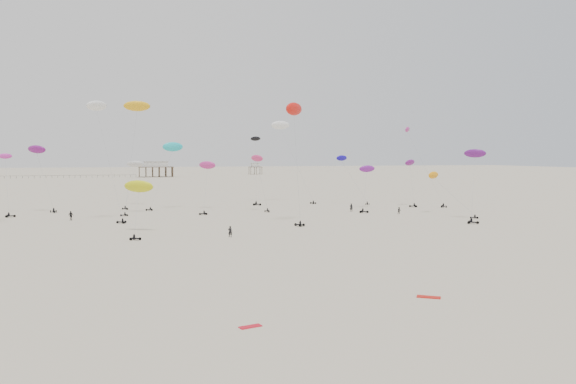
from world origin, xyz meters
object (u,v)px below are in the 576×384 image
object	(u,v)px
rig_0	(134,171)
spectator_0	(230,237)
pavilion_small	(255,169)
rig_4	(40,161)
pavilion_main	(156,170)
rig_9	(207,173)

from	to	relation	value
rig_0	spectator_0	xyz separation A→B (m)	(14.46, -65.01, -9.28)
pavilion_small	rig_4	world-z (taller)	rig_4
pavilion_main	rig_4	distance (m)	217.20
pavilion_main	rig_0	distance (m)	201.61
rig_0	spectator_0	world-z (taller)	rig_0
rig_0	pavilion_small	bearing A→B (deg)	-142.32
rig_4	spectator_0	bearing A→B (deg)	109.81
pavilion_main	rig_4	bearing A→B (deg)	-99.79
rig_9	pavilion_main	bearing A→B (deg)	-15.26
rig_4	pavilion_main	bearing A→B (deg)	-114.50
pavilion_main	pavilion_small	world-z (taller)	pavilion_main
pavilion_main	spectator_0	world-z (taller)	pavilion_main
rig_4	spectator_0	size ratio (longest dim) A/B	7.49
pavilion_main	rig_9	distance (m)	218.53
pavilion_main	rig_4	world-z (taller)	rig_4
spectator_0	pavilion_main	bearing A→B (deg)	-78.60
rig_9	rig_4	bearing A→B (deg)	67.55
pavilion_main	rig_4	xyz separation A→B (m)	(-36.89, -213.90, 7.87)
rig_4	spectator_0	xyz separation A→B (m)	(35.81, -52.05, -12.09)
rig_0	rig_4	world-z (taller)	rig_4
pavilion_small	rig_0	world-z (taller)	rig_0
pavilion_small	rig_9	size ratio (longest dim) A/B	0.51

